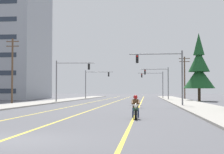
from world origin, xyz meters
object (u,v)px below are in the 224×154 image
object	(u,v)px
traffic_signal_far_right	(155,80)
conifer_tree_right_verge_far	(199,70)
traffic_signal_mid_right	(160,78)
utility_pole_left_near	(12,69)
utility_pole_right_far	(185,76)
traffic_signal_mid_left	(94,80)
traffic_signal_near_right	(166,69)
traffic_signal_near_left	(68,74)
motorcycle_with_rider	(136,109)

from	to	relation	value
traffic_signal_far_right	conifer_tree_right_verge_far	xyz separation A→B (m)	(6.87, -20.04, 1.20)
traffic_signal_mid_right	utility_pole_left_near	distance (m)	28.77
traffic_signal_far_right	conifer_tree_right_verge_far	world-z (taller)	conifer_tree_right_verge_far
utility_pole_left_near	utility_pole_right_far	bearing A→B (deg)	46.02
traffic_signal_mid_left	traffic_signal_far_right	xyz separation A→B (m)	(13.49, 6.13, -0.02)
traffic_signal_near_right	traffic_signal_mid_left	size ratio (longest dim) A/B	1.00
traffic_signal_near_right	conifer_tree_right_verge_far	bearing A→B (deg)	72.27
traffic_signal_near_left	traffic_signal_mid_right	bearing A→B (deg)	48.02
traffic_signal_mid_right	utility_pole_left_near	size ratio (longest dim) A/B	0.69
traffic_signal_near_right	traffic_signal_mid_left	bearing A→B (deg)	111.23
traffic_signal_near_right	utility_pole_right_far	xyz separation A→B (m)	(5.83, 34.83, 0.71)
traffic_signal_far_right	utility_pole_left_near	world-z (taller)	utility_pole_left_near
traffic_signal_near_left	traffic_signal_near_right	bearing A→B (deg)	-38.84
traffic_signal_near_right	traffic_signal_near_left	bearing A→B (deg)	141.16
traffic_signal_far_right	utility_pole_left_near	xyz separation A→B (m)	(-20.61, -33.85, 0.66)
utility_pole_right_far	utility_pole_left_near	bearing A→B (deg)	-133.98
traffic_signal_near_left	utility_pole_left_near	size ratio (longest dim) A/B	0.69
motorcycle_with_rider	conifer_tree_right_verge_far	bearing A→B (deg)	75.92
traffic_signal_near_left	utility_pole_left_near	distance (m)	7.95
traffic_signal_near_right	utility_pole_left_near	world-z (taller)	utility_pole_left_near
traffic_signal_near_right	traffic_signal_near_left	distance (m)	17.68
traffic_signal_far_right	traffic_signal_mid_right	bearing A→B (deg)	-87.96
traffic_signal_near_left	traffic_signal_far_right	distance (m)	33.02
traffic_signal_mid_left	conifer_tree_right_verge_far	bearing A→B (deg)	-34.34
traffic_signal_near_right	traffic_signal_mid_right	bearing A→B (deg)	89.16
traffic_signal_near_left	utility_pole_left_near	world-z (taller)	utility_pole_left_near
traffic_signal_near_left	motorcycle_with_rider	bearing A→B (deg)	-69.04
motorcycle_with_rider	traffic_signal_mid_left	size ratio (longest dim) A/B	0.35
traffic_signal_near_right	conifer_tree_right_verge_far	distance (m)	22.20
traffic_signal_near_left	traffic_signal_far_right	xyz separation A→B (m)	(13.66, 30.06, 0.00)
motorcycle_with_rider	traffic_signal_near_left	distance (m)	30.64
traffic_signal_near_right	traffic_signal_near_left	size ratio (longest dim) A/B	1.00
traffic_signal_mid_right	traffic_signal_mid_left	size ratio (longest dim) A/B	1.00
traffic_signal_far_right	utility_pole_right_far	distance (m)	8.71
utility_pole_left_near	utility_pole_right_far	distance (m)	38.25
utility_pole_right_far	traffic_signal_far_right	bearing A→B (deg)	133.23
traffic_signal_near_right	utility_pole_right_far	distance (m)	35.32
traffic_signal_near_left	utility_pole_left_near	xyz separation A→B (m)	(-6.96, -3.79, 0.66)
traffic_signal_near_right	utility_pole_left_near	xyz separation A→B (m)	(-20.73, 7.30, 0.65)
motorcycle_with_rider	utility_pole_right_far	distance (m)	53.05
motorcycle_with_rider	traffic_signal_near_left	size ratio (longest dim) A/B	0.35
traffic_signal_mid_right	conifer_tree_right_verge_far	world-z (taller)	conifer_tree_right_verge_far
traffic_signal_near_right	motorcycle_with_rider	bearing A→B (deg)	-99.47
traffic_signal_near_left	conifer_tree_right_verge_far	size ratio (longest dim) A/B	0.53
motorcycle_with_rider	traffic_signal_mid_left	bearing A→B (deg)	101.57
traffic_signal_mid_right	utility_pole_right_far	world-z (taller)	utility_pole_right_far
traffic_signal_near_right	utility_pole_right_far	world-z (taller)	utility_pole_right_far
traffic_signal_far_right	utility_pole_right_far	size ratio (longest dim) A/B	0.69
traffic_signal_far_right	utility_pole_left_near	distance (m)	39.64
traffic_signal_mid_left	utility_pole_right_far	world-z (taller)	utility_pole_right_far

